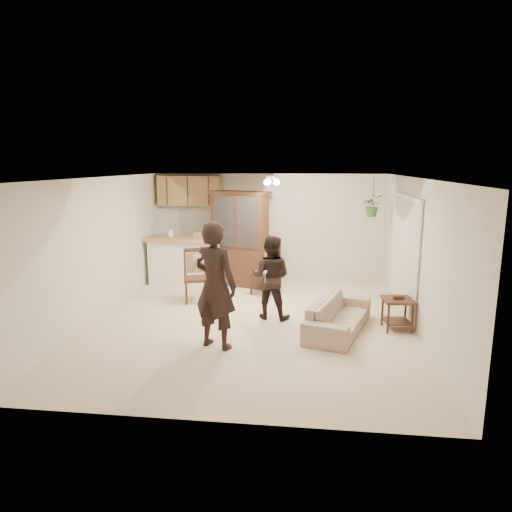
# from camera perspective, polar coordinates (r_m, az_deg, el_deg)

# --- Properties ---
(floor) EXTENTS (6.50, 6.50, 0.00)m
(floor) POSITION_cam_1_polar(r_m,az_deg,el_deg) (8.16, -0.46, -8.08)
(floor) COLOR beige
(floor) RESTS_ON ground
(ceiling) EXTENTS (5.50, 6.50, 0.02)m
(ceiling) POSITION_cam_1_polar(r_m,az_deg,el_deg) (7.70, -0.49, 9.75)
(ceiling) COLOR silver
(ceiling) RESTS_ON wall_back
(wall_back) EXTENTS (5.50, 0.02, 2.50)m
(wall_back) POSITION_cam_1_polar(r_m,az_deg,el_deg) (11.02, 1.67, 3.74)
(wall_back) COLOR beige
(wall_back) RESTS_ON ground
(wall_front) EXTENTS (5.50, 0.02, 2.50)m
(wall_front) POSITION_cam_1_polar(r_m,az_deg,el_deg) (4.73, -5.51, -6.86)
(wall_front) COLOR beige
(wall_front) RESTS_ON ground
(wall_left) EXTENTS (0.02, 6.50, 2.50)m
(wall_left) POSITION_cam_1_polar(r_m,az_deg,el_deg) (8.62, -18.92, 0.95)
(wall_left) COLOR beige
(wall_left) RESTS_ON ground
(wall_right) EXTENTS (0.02, 6.50, 2.50)m
(wall_right) POSITION_cam_1_polar(r_m,az_deg,el_deg) (7.97, 19.54, 0.09)
(wall_right) COLOR beige
(wall_right) RESTS_ON ground
(breakfast_bar) EXTENTS (1.60, 0.55, 1.00)m
(breakfast_bar) POSITION_cam_1_polar(r_m,az_deg,el_deg) (10.61, -8.80, -0.81)
(breakfast_bar) COLOR white
(breakfast_bar) RESTS_ON floor
(bar_top) EXTENTS (1.75, 0.70, 0.08)m
(bar_top) POSITION_cam_1_polar(r_m,az_deg,el_deg) (10.51, -8.89, 2.13)
(bar_top) COLOR #9F8C5F
(bar_top) RESTS_ON breakfast_bar
(upper_cabinets) EXTENTS (1.50, 0.34, 0.70)m
(upper_cabinets) POSITION_cam_1_polar(r_m,az_deg,el_deg) (11.10, -8.30, 8.09)
(upper_cabinets) COLOR olive
(upper_cabinets) RESTS_ON wall_back
(vertical_blinds) EXTENTS (0.06, 2.30, 2.10)m
(vertical_blinds) POSITION_cam_1_polar(r_m,az_deg,el_deg) (8.86, 17.98, 0.29)
(vertical_blinds) COLOR beige
(vertical_blinds) RESTS_ON wall_right
(ceiling_fixture) EXTENTS (0.36, 0.36, 0.20)m
(ceiling_fixture) POSITION_cam_1_polar(r_m,az_deg,el_deg) (8.87, 1.81, 9.32)
(ceiling_fixture) COLOR #FFEEBF
(ceiling_fixture) RESTS_ON ceiling
(hanging_plant) EXTENTS (0.43, 0.37, 0.48)m
(hanging_plant) POSITION_cam_1_polar(r_m,az_deg,el_deg) (10.15, 14.36, 6.14)
(hanging_plant) COLOR #306327
(hanging_plant) RESTS_ON ceiling
(plant_cord) EXTENTS (0.01, 0.01, 0.65)m
(plant_cord) POSITION_cam_1_polar(r_m,az_deg,el_deg) (10.13, 14.45, 7.97)
(plant_cord) COLOR black
(plant_cord) RESTS_ON ceiling
(sofa) EXTENTS (1.27, 2.01, 0.73)m
(sofa) POSITION_cam_1_polar(r_m,az_deg,el_deg) (7.69, 10.30, -6.64)
(sofa) COLOR beige
(sofa) RESTS_ON floor
(adult) EXTENTS (0.77, 0.64, 1.80)m
(adult) POSITION_cam_1_polar(r_m,az_deg,el_deg) (6.81, -5.13, -4.19)
(adult) COLOR black
(adult) RESTS_ON floor
(child) EXTENTS (0.74, 0.62, 1.35)m
(child) POSITION_cam_1_polar(r_m,az_deg,el_deg) (8.14, 1.82, -3.18)
(child) COLOR black
(child) RESTS_ON floor
(china_hutch) EXTENTS (1.45, 0.94, 2.14)m
(china_hutch) POSITION_cam_1_polar(r_m,az_deg,el_deg) (10.32, -2.04, 2.11)
(china_hutch) COLOR #361C13
(china_hutch) RESTS_ON floor
(side_table) EXTENTS (0.53, 0.53, 0.59)m
(side_table) POSITION_cam_1_polar(r_m,az_deg,el_deg) (8.02, 17.22, -6.89)
(side_table) COLOR #361C13
(side_table) RESTS_ON floor
(chair_bar) EXTENTS (0.58, 0.58, 1.06)m
(chair_bar) POSITION_cam_1_polar(r_m,az_deg,el_deg) (9.26, -7.52, -3.86)
(chair_bar) COLOR #361C13
(chair_bar) RESTS_ON floor
(chair_hutch_left) EXTENTS (0.65, 0.65, 1.05)m
(chair_hutch_left) POSITION_cam_1_polar(r_m,az_deg,el_deg) (9.65, 1.02, -3.14)
(chair_hutch_left) COLOR #361C13
(chair_hutch_left) RESTS_ON floor
(chair_hutch_right) EXTENTS (0.43, 0.43, 0.93)m
(chair_hutch_right) POSITION_cam_1_polar(r_m,az_deg,el_deg) (10.94, 2.18, -1.58)
(chair_hutch_right) COLOR #361C13
(chair_hutch_right) RESTS_ON floor
(controller_adult) EXTENTS (0.11, 0.17, 0.05)m
(controller_adult) POSITION_cam_1_polar(r_m,az_deg,el_deg) (6.31, -7.48, -0.08)
(controller_adult) COLOR white
(controller_adult) RESTS_ON adult
(controller_child) EXTENTS (0.06, 0.14, 0.04)m
(controller_child) POSITION_cam_1_polar(r_m,az_deg,el_deg) (7.75, 1.15, -2.05)
(controller_child) COLOR white
(controller_child) RESTS_ON child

